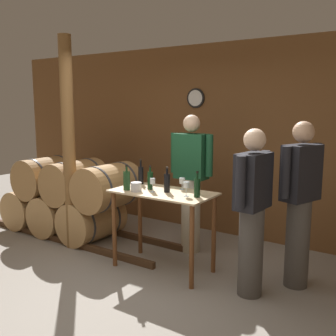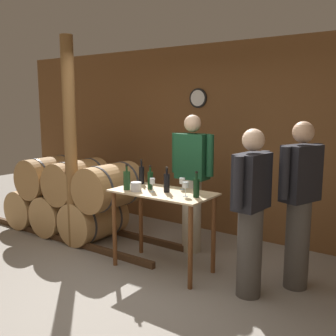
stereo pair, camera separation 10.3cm
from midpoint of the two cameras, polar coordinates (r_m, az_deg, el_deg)
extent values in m
plane|color=gray|center=(3.98, -7.08, -18.72)|extent=(14.00, 14.00, 0.00)
cube|color=brown|center=(5.58, 9.76, 3.90)|extent=(8.40, 0.05, 2.70)
cylinder|color=black|center=(5.77, 4.91, 10.07)|extent=(0.28, 0.03, 0.28)
cylinder|color=white|center=(5.76, 4.84, 10.08)|extent=(0.23, 0.01, 0.23)
cube|color=#4C331E|center=(5.87, -16.66, -9.19)|extent=(3.80, 0.06, 0.08)
cube|color=#4C331E|center=(6.27, -11.96, -7.81)|extent=(3.80, 0.06, 0.08)
cylinder|color=tan|center=(6.46, -17.89, -5.23)|extent=(0.58, 0.81, 0.58)
cylinder|color=#38383D|center=(6.32, -19.65, -5.64)|extent=(0.60, 0.03, 0.60)
cylinder|color=#38383D|center=(6.60, -16.20, -4.83)|extent=(0.60, 0.03, 0.60)
cylinder|color=tan|center=(5.99, -14.32, -6.19)|extent=(0.58, 0.81, 0.58)
cylinder|color=#38383D|center=(5.85, -16.14, -6.66)|extent=(0.60, 0.03, 0.60)
cylinder|color=#38383D|center=(6.15, -12.59, -5.73)|extent=(0.60, 0.03, 0.60)
cylinder|color=tan|center=(5.56, -10.16, -7.28)|extent=(0.58, 0.81, 0.58)
cylinder|color=#38383D|center=(5.39, -12.01, -7.84)|extent=(0.60, 0.03, 0.60)
cylinder|color=#38383D|center=(5.72, -8.42, -6.74)|extent=(0.60, 0.03, 0.60)
cylinder|color=#9E7242|center=(6.12, -16.38, -1.19)|extent=(0.58, 0.81, 0.58)
cylinder|color=#38383D|center=(5.97, -18.21, -1.53)|extent=(0.60, 0.03, 0.60)
cylinder|color=#38383D|center=(6.27, -14.64, -0.86)|extent=(0.60, 0.03, 0.60)
cylinder|color=#9E7242|center=(5.65, -12.50, -1.87)|extent=(0.58, 0.81, 0.58)
cylinder|color=#38383D|center=(5.50, -14.37, -2.26)|extent=(0.60, 0.03, 0.60)
cylinder|color=#38383D|center=(5.82, -10.73, -1.50)|extent=(0.60, 0.03, 0.60)
cylinder|color=#9E7242|center=(5.22, -7.94, -2.65)|extent=(0.58, 0.81, 0.58)
cylinder|color=#38383D|center=(5.05, -9.83, -3.11)|extent=(0.60, 0.03, 0.60)
cylinder|color=#38383D|center=(5.40, -6.18, -2.22)|extent=(0.60, 0.03, 0.60)
cube|color=#D1B284|center=(4.36, -0.08, -3.55)|extent=(1.15, 0.60, 0.02)
cylinder|color=brown|center=(4.61, -7.13, -8.74)|extent=(0.05, 0.05, 0.88)
cylinder|color=brown|center=(4.02, 4.02, -11.42)|extent=(0.05, 0.05, 0.88)
cylinder|color=brown|center=(4.96, -3.36, -7.37)|extent=(0.05, 0.05, 0.88)
cylinder|color=brown|center=(4.42, 7.30, -9.54)|extent=(0.05, 0.05, 0.88)
cylinder|color=brown|center=(5.16, -13.41, 3.34)|extent=(0.16, 0.16, 2.70)
cylinder|color=black|center=(4.76, -3.24, -1.07)|extent=(0.06, 0.06, 0.21)
cylinder|color=black|center=(4.73, -3.25, 0.71)|extent=(0.02, 0.02, 0.09)
cylinder|color=black|center=(4.73, -3.26, 1.13)|extent=(0.03, 0.03, 0.02)
cylinder|color=#193819|center=(4.44, -5.34, -1.84)|extent=(0.08, 0.08, 0.21)
cylinder|color=#193819|center=(4.41, -5.36, 0.00)|extent=(0.02, 0.02, 0.08)
cylinder|color=black|center=(4.41, -5.37, 0.38)|extent=(0.03, 0.03, 0.02)
cylinder|color=black|center=(4.45, -1.92, -1.84)|extent=(0.06, 0.06, 0.20)
cylinder|color=black|center=(4.42, -1.93, -0.11)|extent=(0.02, 0.02, 0.07)
cylinder|color=black|center=(4.42, -1.93, 0.23)|extent=(0.03, 0.03, 0.02)
cylinder|color=black|center=(4.30, 0.50, -2.20)|extent=(0.07, 0.07, 0.20)
cylinder|color=black|center=(4.28, 0.51, -0.36)|extent=(0.02, 0.02, 0.08)
cylinder|color=black|center=(4.27, 0.51, 0.01)|extent=(0.03, 0.03, 0.02)
cylinder|color=black|center=(4.08, 4.85, -2.92)|extent=(0.07, 0.07, 0.19)
cylinder|color=black|center=(4.05, 4.88, -1.03)|extent=(0.02, 0.02, 0.08)
cylinder|color=black|center=(4.05, 4.89, -0.62)|extent=(0.03, 0.03, 0.02)
cylinder|color=silver|center=(4.33, -1.59, -3.48)|extent=(0.06, 0.06, 0.00)
cylinder|color=silver|center=(4.32, -1.59, -2.88)|extent=(0.01, 0.01, 0.09)
cylinder|color=silver|center=(4.30, -1.60, -1.89)|extent=(0.06, 0.06, 0.06)
cylinder|color=silver|center=(4.45, 2.74, -3.12)|extent=(0.06, 0.06, 0.00)
cylinder|color=silver|center=(4.44, 2.75, -2.69)|extent=(0.01, 0.01, 0.07)
cylinder|color=silver|center=(4.43, 2.75, -1.86)|extent=(0.07, 0.07, 0.07)
cylinder|color=silver|center=(4.13, 3.27, -4.11)|extent=(0.06, 0.06, 0.00)
cylinder|color=silver|center=(4.12, 3.28, -3.48)|extent=(0.01, 0.01, 0.09)
cylinder|color=silver|center=(4.10, 3.29, -2.46)|extent=(0.07, 0.07, 0.06)
cylinder|color=silver|center=(4.36, -3.98, -2.73)|extent=(0.12, 0.12, 0.10)
cylinder|color=#B7AD93|center=(5.01, 4.05, -6.84)|extent=(0.24, 0.24, 0.94)
cube|color=#194C2D|center=(4.86, 4.15, 1.69)|extent=(0.40, 0.22, 0.56)
sphere|color=beige|center=(4.82, 4.21, 6.47)|extent=(0.21, 0.21, 0.21)
cylinder|color=#194C2D|center=(4.73, 6.75, 1.79)|extent=(0.09, 0.09, 0.50)
cylinder|color=#194C2D|center=(4.99, 1.70, 2.24)|extent=(0.09, 0.09, 0.50)
cylinder|color=#4C4742|center=(4.27, 18.90, -10.46)|extent=(0.24, 0.24, 0.91)
cube|color=black|center=(4.09, 19.44, -0.72)|extent=(0.34, 0.45, 0.56)
sphere|color=tan|center=(4.04, 19.75, 4.93)|extent=(0.21, 0.21, 0.21)
cylinder|color=black|center=(4.29, 21.42, -0.01)|extent=(0.09, 0.09, 0.50)
cylinder|color=black|center=(3.89, 17.30, -0.69)|extent=(0.09, 0.09, 0.50)
cylinder|color=#4C4742|center=(3.98, 12.47, -11.91)|extent=(0.24, 0.24, 0.88)
cube|color=black|center=(3.79, 12.85, -1.91)|extent=(0.25, 0.42, 0.53)
sphere|color=beige|center=(3.73, 13.06, 3.99)|extent=(0.21, 0.21, 0.21)
cylinder|color=black|center=(4.00, 14.51, -0.99)|extent=(0.09, 0.09, 0.48)
cylinder|color=black|center=(3.56, 11.00, -2.10)|extent=(0.09, 0.09, 0.48)
camera|label=1|loc=(0.05, -89.32, 0.11)|focal=42.00mm
camera|label=2|loc=(0.05, 90.68, -0.11)|focal=42.00mm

